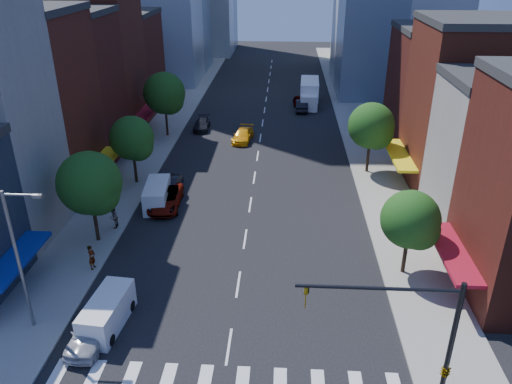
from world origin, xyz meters
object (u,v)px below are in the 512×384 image
parked_car_front (91,330)px  parked_car_rear (202,124)px  taxi (243,135)px  cargo_van_far (157,195)px  cargo_van_near (106,314)px  traffic_car_far (299,100)px  parked_car_third (166,198)px  box_truck (309,94)px  parked_car_second (170,185)px  pedestrian_near (92,257)px  pedestrian_far (114,218)px  traffic_car_oncoming (302,105)px

parked_car_front → parked_car_rear: (0.35, 38.92, -0.13)m
taxi → cargo_van_far: bearing=-101.9°
cargo_van_near → cargo_van_far: cargo_van_far is taller
cargo_van_far → traffic_car_far: cargo_van_far is taller
taxi → cargo_van_near: bearing=-91.6°
parked_car_third → cargo_van_near: size_ratio=1.20×
box_truck → parked_car_rear: bearing=-136.4°
parked_car_front → parked_car_second: (0.28, 20.14, -0.07)m
parked_car_third → pedestrian_near: pedestrian_near is taller
taxi → traffic_car_far: (7.08, 16.22, 0.00)m
cargo_van_far → pedestrian_far: bearing=-126.1°
parked_car_front → cargo_van_far: size_ratio=0.92×
pedestrian_far → traffic_car_far: bearing=153.4°
parked_car_front → pedestrian_near: (-2.48, 7.11, 0.28)m
parked_car_third → parked_car_rear: 21.71m
parked_car_third → taxi: size_ratio=1.16×
traffic_car_far → parked_car_front: bearing=73.9°
traffic_car_oncoming → pedestrian_near: (-15.82, -40.96, 0.27)m
taxi → box_truck: 18.64m
parked_car_third → cargo_van_near: bearing=-93.4°
box_truck → pedestrian_near: bearing=-108.7°
parked_car_third → traffic_car_oncoming: bearing=64.1°
cargo_van_far → pedestrian_near: bearing=-108.3°
parked_car_rear → box_truck: size_ratio=0.52×
cargo_van_near → traffic_car_far: size_ratio=1.13×
traffic_car_far → pedestrian_far: (-15.85, -38.10, 0.36)m
traffic_car_far → pedestrian_near: pedestrian_near is taller
parked_car_second → traffic_car_far: bearing=71.6°
parked_car_front → pedestrian_far: 13.25m
taxi → traffic_car_oncoming: size_ratio=1.02×
pedestrian_near → parked_car_third: bearing=-8.8°
parked_car_rear → cargo_van_near: size_ratio=0.96×
traffic_car_far → box_truck: bearing=-169.3°
parked_car_third → taxi: bearing=69.4°
cargo_van_far → traffic_car_far: 36.27m
pedestrian_near → cargo_van_near: bearing=-145.1°
parked_car_front → cargo_van_near: size_ratio=0.97×
parked_car_second → pedestrian_near: 13.32m
parked_car_rear → cargo_van_far: bearing=-93.4°
traffic_car_oncoming → box_truck: box_truck is taller
taxi → box_truck: size_ratio=0.56×
parked_car_front → parked_car_second: bearing=91.6°
parked_car_front → cargo_van_far: bearing=93.2°
traffic_car_far → parked_car_second: bearing=65.8°
parked_car_second → pedestrian_far: bearing=-109.1°
parked_car_front → parked_car_second: 20.14m
cargo_van_near → traffic_car_oncoming: bearing=80.2°
parked_car_rear → cargo_van_far: 21.62m
parked_car_third → cargo_van_near: 15.93m
parked_car_third → box_truck: size_ratio=0.65×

